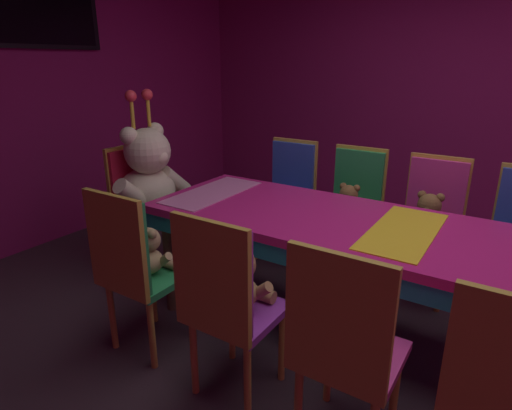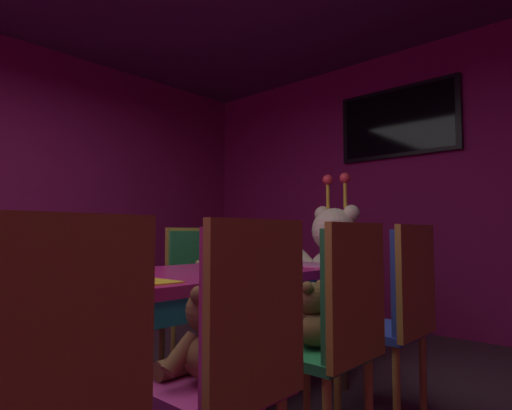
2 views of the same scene
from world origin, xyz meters
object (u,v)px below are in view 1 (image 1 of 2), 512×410
object	(u,v)px
teddy_left_4	(150,253)
teddy_left_3	(241,282)
teddy_right_2	(427,218)
chair_right_4	(290,187)
wall_tv	(32,3)
chair_left_4	(130,260)
chair_right_2	(432,212)
banquet_table	(402,246)
throne_chair	(137,194)
chair_left_2	(343,338)
chair_left_3	(222,295)
chair_left_1	(511,395)
king_teddy_bear	(151,177)
teddy_left_2	(355,325)
chair_right_3	(355,198)
teddy_right_3	(348,205)

from	to	relation	value
teddy_left_4	teddy_left_3	bearing A→B (deg)	-91.63
teddy_right_2	chair_right_4	bearing A→B (deg)	-97.98
teddy_left_3	wall_tv	bearing A→B (deg)	74.28
chair_left_4	chair_right_2	size ratio (longest dim) A/B	1.00
banquet_table	throne_chair	bearing A→B (deg)	90.00
chair_left_2	chair_left_3	world-z (taller)	same
chair_left_1	wall_tv	world-z (taller)	wall_tv
banquet_table	king_teddy_bear	world-z (taller)	king_teddy_bear
teddy_left_2	chair_right_4	distance (m)	1.97
banquet_table	teddy_left_2	world-z (taller)	banquet_table
teddy_left_2	throne_chair	xyz separation A→B (m)	(0.72, 2.08, 0.02)
teddy_left_2	teddy_left_3	world-z (taller)	teddy_left_3
teddy_right_2	chair_left_1	bearing A→B (deg)	20.68
chair_left_4	wall_tv	size ratio (longest dim) A/B	0.81
chair_right_3	chair_right_4	bearing A→B (deg)	-90.63
king_teddy_bear	teddy_right_3	bearing A→B (deg)	28.24
teddy_left_4	chair_right_3	bearing A→B (deg)	-21.99
chair_left_1	chair_left_2	distance (m)	0.57
chair_left_4	chair_right_2	xyz separation A→B (m)	(1.68, -1.20, 0.00)
teddy_left_2	wall_tv	bearing A→B (deg)	76.96
banquet_table	chair_left_1	distance (m)	1.03
banquet_table	chair_left_2	size ratio (longest dim) A/B	3.10
teddy_right_2	chair_right_3	world-z (taller)	chair_right_3
teddy_left_3	teddy_right_3	xyz separation A→B (m)	(1.42, 0.01, -0.02)
teddy_right_3	chair_left_1	bearing A→B (deg)	36.56
chair_left_1	teddy_left_3	xyz separation A→B (m)	(0.14, 1.15, -0.00)
banquet_table	throne_chair	distance (m)	2.07
chair_right_2	king_teddy_bear	size ratio (longest dim) A/B	1.04
chair_right_2	teddy_right_2	size ratio (longest dim) A/B	2.96
chair_left_1	king_teddy_bear	size ratio (longest dim) A/B	1.04
chair_right_2	chair_right_3	world-z (taller)	same
chair_left_3	teddy_right_3	world-z (taller)	chair_left_3
chair_right_2	chair_right_4	xyz separation A→B (m)	(0.02, 1.15, 0.00)
chair_right_3	teddy_right_3	size ratio (longest dim) A/B	3.30
throne_chair	wall_tv	distance (m)	1.78
teddy_left_3	throne_chair	distance (m)	1.66
teddy_right_2	teddy_right_3	xyz separation A→B (m)	(0.01, 0.57, -0.01)
teddy_left_2	king_teddy_bear	size ratio (longest dim) A/B	0.30
teddy_right_3	chair_left_2	bearing A→B (deg)	20.66
chair_left_3	teddy_left_2	bearing A→B (deg)	-76.77
teddy_right_3	chair_right_4	world-z (taller)	chair_right_4
chair_left_2	chair_right_4	bearing A→B (deg)	34.17
teddy_left_2	chair_left_3	bearing A→B (deg)	103.23
throne_chair	teddy_left_4	bearing A→B (deg)	-38.76
teddy_left_2	teddy_right_3	xyz separation A→B (m)	(1.43, 0.59, 0.00)
chair_right_3	chair_right_4	distance (m)	0.58
teddy_right_3	king_teddy_bear	distance (m)	1.51
chair_left_3	teddy_left_3	xyz separation A→B (m)	(0.15, 0.00, -0.00)
chair_left_1	teddy_left_2	xyz separation A→B (m)	(0.13, 0.57, -0.02)
banquet_table	chair_left_1	bearing A→B (deg)	-145.90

